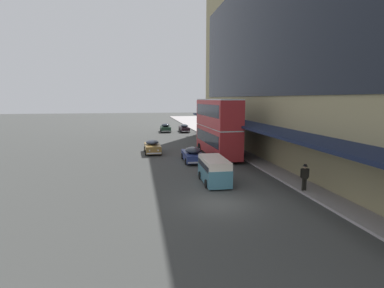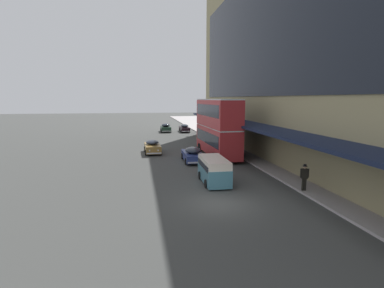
{
  "view_description": "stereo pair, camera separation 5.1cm",
  "coord_description": "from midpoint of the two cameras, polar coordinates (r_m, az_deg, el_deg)",
  "views": [
    {
      "loc": [
        -4.93,
        -17.31,
        6.51
      ],
      "look_at": [
        0.65,
        13.98,
        1.65
      ],
      "focal_mm": 28.0,
      "sensor_mm": 36.0,
      "label": 1
    },
    {
      "loc": [
        -4.88,
        -17.32,
        6.51
      ],
      "look_at": [
        0.65,
        13.98,
        1.65
      ],
      "focal_mm": 28.0,
      "sensor_mm": 36.0,
      "label": 2
    }
  ],
  "objects": [
    {
      "name": "ground",
      "position": [
        19.14,
        5.48,
        -11.24
      ],
      "size": [
        240.0,
        240.0,
        0.0
      ],
      "primitive_type": "plane",
      "color": "#40413F"
    },
    {
      "name": "sidewalk_kerb",
      "position": [
        24.38,
        31.52,
        -7.93
      ],
      "size": [
        10.0,
        180.0,
        0.15
      ],
      "primitive_type": "cube",
      "color": "#AAA2A2",
      "rests_on": "ground"
    },
    {
      "name": "transit_bus_kerbside_front",
      "position": [
        33.76,
        4.8,
        3.49
      ],
      "size": [
        2.93,
        10.32,
        6.43
      ],
      "color": "#AD282C",
      "rests_on": "ground"
    },
    {
      "name": "sedan_trailing_mid",
      "position": [
        31.05,
        0.09,
        -1.99
      ],
      "size": [
        2.0,
        4.81,
        1.53
      ],
      "color": "navy",
      "rests_on": "ground"
    },
    {
      "name": "sedan_oncoming_front",
      "position": [
        36.12,
        -7.59,
        -0.51
      ],
      "size": [
        1.97,
        4.47,
        1.56
      ],
      "color": "olive",
      "rests_on": "ground"
    },
    {
      "name": "sedan_far_back",
      "position": [
        58.69,
        -1.53,
        3.06
      ],
      "size": [
        1.83,
        5.03,
        1.51
      ],
      "color": "black",
      "rests_on": "ground"
    },
    {
      "name": "sedan_lead_near",
      "position": [
        58.74,
        -5.11,
        3.1
      ],
      "size": [
        2.02,
        4.34,
        1.66
      ],
      "color": "#1C3526",
      "rests_on": "ground"
    },
    {
      "name": "vw_van",
      "position": [
        23.37,
        4.1,
        -4.72
      ],
      "size": [
        1.96,
        4.58,
        1.96
      ],
      "color": "teal",
      "rests_on": "ground"
    },
    {
      "name": "pedestrian_at_kerb",
      "position": [
        22.26,
        20.6,
        -5.73
      ],
      "size": [
        0.61,
        0.33,
        1.86
      ],
      "color": "black",
      "rests_on": "sidewalk_kerb"
    },
    {
      "name": "street_lamp",
      "position": [
        33.46,
        9.38,
        3.9
      ],
      "size": [
        1.5,
        0.28,
        6.15
      ],
      "color": "#4C4C51",
      "rests_on": "sidewalk_kerb"
    },
    {
      "name": "fire_hydrant",
      "position": [
        36.94,
        8.34,
        -0.77
      ],
      "size": [
        0.2,
        0.4,
        0.7
      ],
      "color": "red",
      "rests_on": "sidewalk_kerb"
    }
  ]
}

